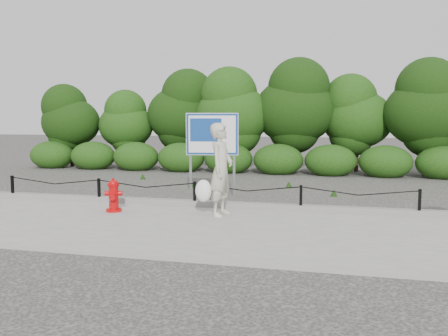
% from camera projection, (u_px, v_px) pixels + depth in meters
% --- Properties ---
extents(ground, '(90.00, 90.00, 0.00)m').
position_uv_depth(ground, '(195.00, 210.00, 11.28)').
color(ground, '#2D2B28').
rests_on(ground, ground).
extents(sidewalk, '(14.00, 4.00, 0.08)m').
position_uv_depth(sidewalk, '(165.00, 227.00, 9.34)').
color(sidewalk, gray).
rests_on(sidewalk, ground).
extents(curb, '(14.00, 0.22, 0.14)m').
position_uv_depth(curb, '(195.00, 203.00, 11.31)').
color(curb, slate).
rests_on(curb, sidewalk).
extents(chain_barrier, '(10.06, 0.06, 0.60)m').
position_uv_depth(chain_barrier, '(195.00, 191.00, 11.23)').
color(chain_barrier, black).
rests_on(chain_barrier, sidewalk).
extents(treeline, '(20.05, 3.53, 4.50)m').
position_uv_depth(treeline, '(278.00, 112.00, 19.48)').
color(treeline, black).
rests_on(treeline, ground).
extents(fire_hydrant, '(0.45, 0.45, 0.75)m').
position_uv_depth(fire_hydrant, '(114.00, 196.00, 10.65)').
color(fire_hydrant, '#B80609').
rests_on(fire_hydrant, sidewalk).
extents(pedestrian, '(0.82, 0.79, 2.00)m').
position_uv_depth(pedestrian, '(220.00, 171.00, 10.12)').
color(pedestrian, '#BCBAA1').
rests_on(pedestrian, sidewalk).
extents(advertising_sign, '(1.44, 0.34, 2.32)m').
position_uv_depth(advertising_sign, '(212.00, 138.00, 13.06)').
color(advertising_sign, slate).
rests_on(advertising_sign, ground).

